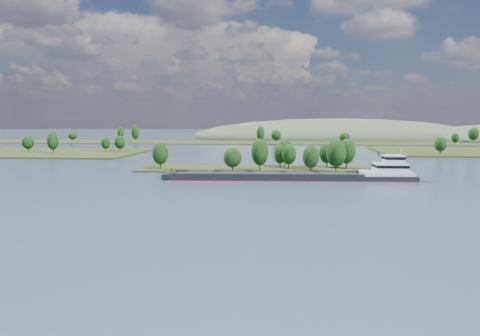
# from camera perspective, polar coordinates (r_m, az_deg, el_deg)

# --- Properties ---
(ground) EXTENTS (1800.00, 1800.00, 0.00)m
(ground) POSITION_cam_1_polar(r_m,az_deg,el_deg) (140.01, 0.14, -2.88)
(ground) COLOR #324556
(ground) RESTS_ON ground
(tree_island) EXTENTS (100.00, 30.87, 14.30)m
(tree_island) POSITION_cam_1_polar(r_m,az_deg,el_deg) (197.00, 4.10, 0.91)
(tree_island) COLOR #273015
(tree_island) RESTS_ON ground
(back_shoreline) EXTENTS (900.00, 60.00, 16.20)m
(back_shoreline) POSITION_cam_1_polar(r_m,az_deg,el_deg) (417.79, 5.48, 3.12)
(back_shoreline) COLOR #273015
(back_shoreline) RESTS_ON ground
(hill_west) EXTENTS (320.00, 160.00, 44.00)m
(hill_west) POSITION_cam_1_polar(r_m,az_deg,el_deg) (519.79, 11.53, 3.52)
(hill_west) COLOR #3E4E36
(hill_west) RESTS_ON ground
(cargo_barge) EXTENTS (90.34, 17.08, 12.15)m
(cargo_barge) POSITION_cam_1_polar(r_m,az_deg,el_deg) (169.16, 8.07, -0.87)
(cargo_barge) COLOR black
(cargo_barge) RESTS_ON ground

